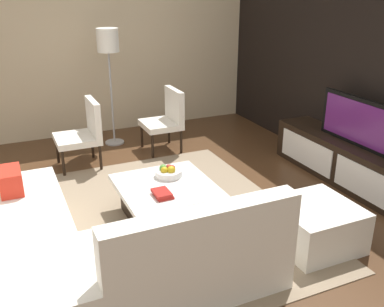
# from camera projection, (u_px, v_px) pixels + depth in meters

# --- Properties ---
(ground_plane) EXTENTS (14.00, 14.00, 0.00)m
(ground_plane) POSITION_uv_depth(u_px,v_px,m) (161.00, 225.00, 4.36)
(ground_plane) COLOR #4C301C
(side_wall_left) EXTENTS (0.12, 5.20, 2.80)m
(side_wall_left) POSITION_uv_depth(u_px,v_px,m) (97.00, 42.00, 6.63)
(side_wall_left) COLOR beige
(side_wall_left) RESTS_ON ground
(area_rug) EXTENTS (3.15, 2.69, 0.01)m
(area_rug) POSITION_uv_depth(u_px,v_px,m) (157.00, 220.00, 4.44)
(area_rug) COLOR gray
(area_rug) RESTS_ON ground
(media_console) EXTENTS (2.26, 0.49, 0.50)m
(media_console) POSITION_uv_depth(u_px,v_px,m) (350.00, 163.00, 5.19)
(media_console) COLOR black
(media_console) RESTS_ON ground
(television) EXTENTS (1.06, 0.06, 0.55)m
(television) POSITION_uv_depth(u_px,v_px,m) (356.00, 121.00, 4.99)
(television) COLOR black
(television) RESTS_ON media_console
(sectional_couch) EXTENTS (2.28, 2.33, 0.83)m
(sectional_couch) POSITION_uv_depth(u_px,v_px,m) (80.00, 247.00, 3.50)
(sectional_couch) COLOR white
(sectional_couch) RESTS_ON ground
(coffee_table) EXTENTS (0.97, 0.92, 0.38)m
(coffee_table) POSITION_uv_depth(u_px,v_px,m) (166.00, 201.00, 4.41)
(coffee_table) COLOR black
(coffee_table) RESTS_ON ground
(accent_chair_near) EXTENTS (0.55, 0.54, 0.87)m
(accent_chair_near) POSITION_uv_depth(u_px,v_px,m) (84.00, 130.00, 5.60)
(accent_chair_near) COLOR black
(accent_chair_near) RESTS_ON ground
(floor_lamp) EXTENTS (0.30, 0.30, 1.67)m
(floor_lamp) POSITION_uv_depth(u_px,v_px,m) (108.00, 49.00, 6.05)
(floor_lamp) COLOR #A5A5AA
(floor_lamp) RESTS_ON ground
(ottoman) EXTENTS (0.70, 0.70, 0.40)m
(ottoman) POSITION_uv_depth(u_px,v_px,m) (315.00, 225.00, 3.97)
(ottoman) COLOR white
(ottoman) RESTS_ON ground
(fruit_bowl) EXTENTS (0.28, 0.28, 0.13)m
(fruit_bowl) POSITION_uv_depth(u_px,v_px,m) (168.00, 172.00, 4.51)
(fruit_bowl) COLOR silver
(fruit_bowl) RESTS_ON coffee_table
(accent_chair_far) EXTENTS (0.54, 0.50, 0.87)m
(accent_chair_far) POSITION_uv_depth(u_px,v_px,m) (167.00, 116.00, 6.16)
(accent_chair_far) COLOR black
(accent_chair_far) RESTS_ON ground
(book_stack) EXTENTS (0.21, 0.16, 0.05)m
(book_stack) POSITION_uv_depth(u_px,v_px,m) (162.00, 194.00, 4.10)
(book_stack) COLOR maroon
(book_stack) RESTS_ON coffee_table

